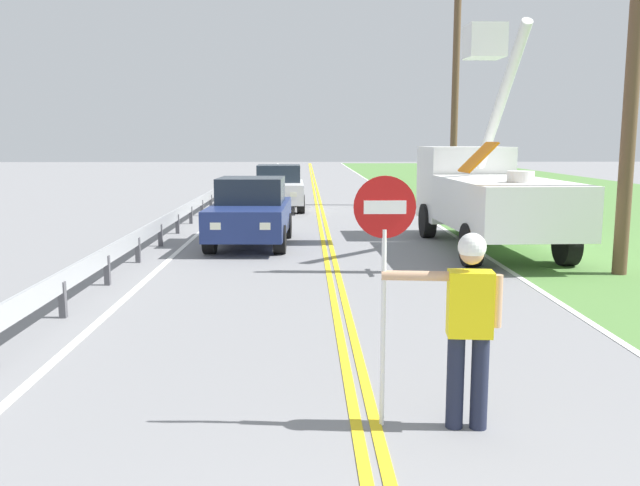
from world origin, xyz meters
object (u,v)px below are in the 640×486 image
(stop_sign_paddle, at_px, (384,245))
(utility_bucket_truck, at_px, (485,190))
(oncoming_sedan_nearest, at_px, (251,212))
(utility_pole_mid, at_px, (455,89))
(oncoming_sedan_second, at_px, (279,188))
(flagger_worker, at_px, (468,318))
(utility_pole_near, at_px, (633,68))

(stop_sign_paddle, xyz_separation_m, utility_bucket_truck, (3.73, 10.47, -0.30))
(oncoming_sedan_nearest, distance_m, utility_pole_mid, 13.20)
(utility_pole_mid, bearing_deg, oncoming_sedan_second, -167.24)
(utility_bucket_truck, bearing_deg, flagger_worker, -105.68)
(stop_sign_paddle, bearing_deg, flagger_worker, -5.83)
(oncoming_sedan_nearest, height_order, oncoming_sedan_second, same)
(utility_bucket_truck, xyz_separation_m, oncoming_sedan_nearest, (-5.81, 0.45, -0.58))
(oncoming_sedan_nearest, xyz_separation_m, oncoming_sedan_second, (0.38, 8.67, 0.00))
(oncoming_sedan_second, height_order, utility_pole_mid, utility_pole_mid)
(oncoming_sedan_second, relative_size, utility_pole_near, 0.54)
(flagger_worker, distance_m, stop_sign_paddle, 1.02)
(oncoming_sedan_second, relative_size, utility_pole_mid, 0.46)
(flagger_worker, distance_m, utility_pole_near, 9.04)
(flagger_worker, relative_size, oncoming_sedan_second, 0.44)
(utility_bucket_truck, xyz_separation_m, utility_pole_near, (1.82, -3.46, 2.57))
(utility_pole_near, xyz_separation_m, utility_pole_mid, (-0.25, 14.17, 0.68))
(utility_bucket_truck, distance_m, oncoming_sedan_second, 10.64)
(stop_sign_paddle, xyz_separation_m, utility_pole_near, (5.54, 7.01, 2.28))
(oncoming_sedan_nearest, xyz_separation_m, utility_pole_near, (7.63, -3.91, 3.15))
(stop_sign_paddle, relative_size, oncoming_sedan_second, 0.56)
(utility_pole_near, bearing_deg, stop_sign_paddle, -128.33)
(stop_sign_paddle, xyz_separation_m, oncoming_sedan_second, (-1.71, 19.60, -0.88))
(utility_pole_near, bearing_deg, utility_bucket_truck, 117.66)
(flagger_worker, bearing_deg, stop_sign_paddle, 174.17)
(utility_pole_mid, bearing_deg, utility_pole_near, -88.97)
(oncoming_sedan_nearest, height_order, utility_pole_near, utility_pole_near)
(oncoming_sedan_nearest, height_order, utility_pole_mid, utility_pole_mid)
(oncoming_sedan_nearest, bearing_deg, stop_sign_paddle, -79.20)
(stop_sign_paddle, height_order, oncoming_sedan_second, stop_sign_paddle)
(stop_sign_paddle, distance_m, oncoming_sedan_nearest, 11.16)
(flagger_worker, relative_size, stop_sign_paddle, 0.78)
(utility_bucket_truck, xyz_separation_m, oncoming_sedan_second, (-5.43, 9.12, -0.58))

